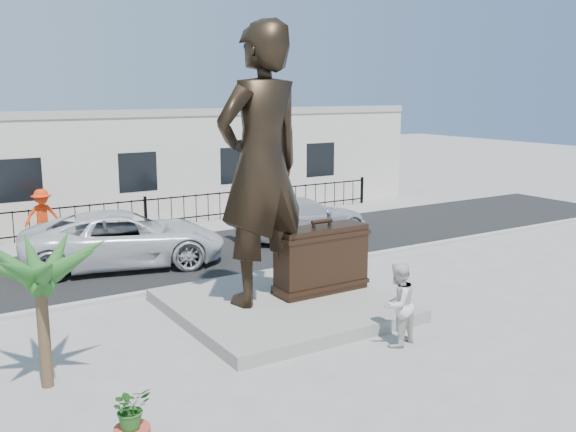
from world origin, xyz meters
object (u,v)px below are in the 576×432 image
Objects in this scene: suitcase at (321,259)px; car_white at (125,239)px; tourist at (398,304)px; statue at (261,166)px.

car_white is at bearing 116.90° from suitcase.
tourist is 9.89m from car_white.
suitcase is (1.68, -0.16, -2.52)m from statue.
tourist is at bearing -148.82° from car_white.
suitcase reaches higher than tourist.
statue is at bearing 174.27° from suitcase.
tourist reaches higher than car_white.
statue is 3.03m from suitcase.
car_white is at bearing -84.97° from statue.
suitcase is at bearing 165.52° from statue.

